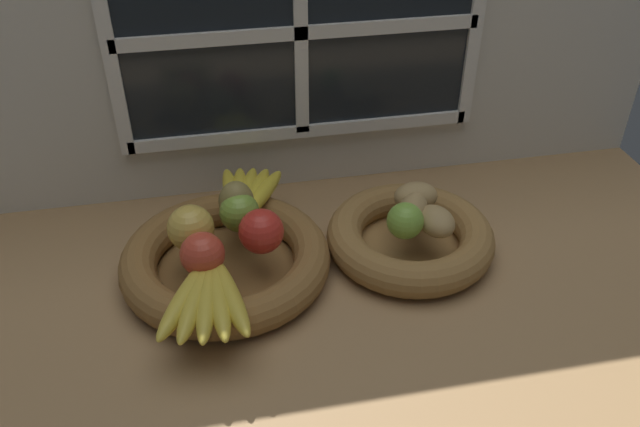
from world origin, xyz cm
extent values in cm
cube|color=#9E774C|center=(0.00, 0.00, -1.50)|extent=(140.00, 90.00, 3.00)
cube|color=silver|center=(0.00, 30.00, 27.50)|extent=(140.00, 3.00, 55.00)
cube|color=black|center=(0.00, 28.10, 31.00)|extent=(64.00, 0.80, 38.00)
cube|color=white|center=(0.00, 27.50, 31.00)|extent=(2.40, 1.20, 38.00)
cube|color=white|center=(0.00, 27.50, 31.00)|extent=(64.00, 1.20, 2.40)
cube|color=white|center=(-32.00, 27.50, 31.00)|extent=(2.40, 1.20, 40.40)
cube|color=white|center=(32.00, 27.50, 31.00)|extent=(2.40, 1.20, 40.40)
cube|color=white|center=(0.00, 27.50, 12.00)|extent=(64.00, 1.20, 2.40)
cylinder|color=brown|center=(-17.06, 3.28, 0.50)|extent=(23.09, 23.09, 1.00)
torus|color=brown|center=(-17.06, 3.28, 2.99)|extent=(34.14, 34.14, 5.99)
cylinder|color=olive|center=(14.22, 3.28, 0.50)|extent=(18.44, 18.44, 1.00)
torus|color=olive|center=(14.22, 3.28, 2.99)|extent=(28.47, 28.47, 5.99)
sphere|color=red|center=(-11.20, 0.96, 9.56)|extent=(7.15, 7.15, 7.15)
sphere|color=#7AA338|center=(-14.00, 7.20, 9.26)|extent=(6.54, 6.54, 6.54)
sphere|color=gold|center=(-21.91, 3.82, 9.68)|extent=(7.40, 7.40, 7.40)
sphere|color=#CC422D|center=(-20.46, -2.65, 9.36)|extent=(6.76, 6.76, 6.76)
ellipsoid|color=olive|center=(-14.25, 9.28, 9.78)|extent=(6.64, 6.74, 7.58)
ellipsoid|color=gold|center=(-23.21, -9.23, 7.48)|extent=(10.75, 17.88, 2.98)
ellipsoid|color=gold|center=(-21.80, -9.77, 7.48)|extent=(8.12, 18.52, 2.98)
ellipsoid|color=gold|center=(-20.33, -10.09, 7.48)|extent=(5.27, 18.66, 2.98)
ellipsoid|color=gold|center=(-18.83, -10.15, 7.48)|extent=(3.67, 18.53, 2.98)
ellipsoid|color=gold|center=(-17.33, -9.97, 7.48)|extent=(6.61, 18.66, 2.98)
sphere|color=brown|center=(-19.17, -0.94, 7.48)|extent=(2.68, 2.68, 2.68)
ellipsoid|color=yellow|center=(-9.80, 14.00, 7.40)|extent=(11.30, 15.89, 2.83)
ellipsoid|color=yellow|center=(-10.92, 14.58, 7.40)|extent=(9.26, 16.68, 2.83)
ellipsoid|color=yellow|center=(-12.11, 14.99, 7.40)|extent=(7.02, 17.09, 2.83)
ellipsoid|color=yellow|center=(-13.35, 15.22, 7.40)|extent=(4.62, 17.13, 2.83)
ellipsoid|color=yellow|center=(-14.60, 15.26, 7.40)|extent=(3.55, 17.03, 2.83)
sphere|color=brown|center=(-14.25, 6.80, 7.40)|extent=(2.55, 2.55, 2.55)
ellipsoid|color=#A38451|center=(14.22, 3.28, 8.44)|extent=(8.17, 9.44, 4.90)
ellipsoid|color=#A38451|center=(17.15, 0.36, 8.18)|extent=(6.98, 8.32, 4.38)
ellipsoid|color=#A38451|center=(16.05, 7.30, 8.34)|extent=(7.59, 5.75, 4.72)
sphere|color=#7AAD3D|center=(11.86, -0.26, 8.99)|extent=(6.01, 6.01, 6.01)
camera|label=1|loc=(-18.02, -80.36, 70.87)|focal=36.75mm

